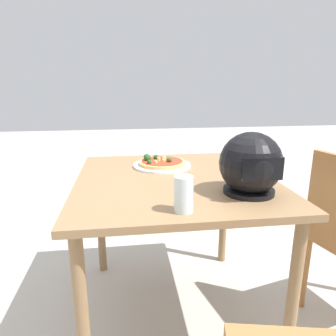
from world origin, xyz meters
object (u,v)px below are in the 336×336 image
object	(u,v)px
motorcycle_helmet	(251,165)
drinking_glass	(184,194)
dining_table	(175,196)
pizza	(161,162)

from	to	relation	value
motorcycle_helmet	drinking_glass	world-z (taller)	motorcycle_helmet
dining_table	pizza	xyz separation A→B (m)	(0.04, -0.22, 0.12)
pizza	motorcycle_helmet	bearing A→B (deg)	123.48
dining_table	pizza	bearing A→B (deg)	-79.26
dining_table	drinking_glass	size ratio (longest dim) A/B	7.62
pizza	drinking_glass	xyz separation A→B (m)	(-0.01, 0.63, 0.04)
dining_table	pizza	size ratio (longest dim) A/B	3.93
drinking_glass	pizza	bearing A→B (deg)	-89.24
dining_table	motorcycle_helmet	xyz separation A→B (m)	(-0.27, 0.26, 0.22)
pizza	drinking_glass	world-z (taller)	drinking_glass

